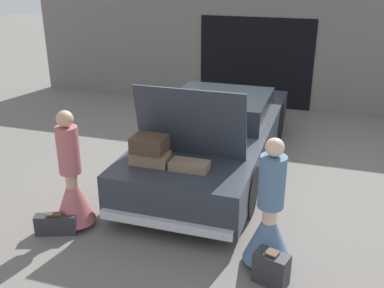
{
  "coord_description": "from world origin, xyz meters",
  "views": [
    {
      "loc": [
        1.85,
        -7.19,
        3.44
      ],
      "look_at": [
        0.0,
        -1.38,
        0.95
      ],
      "focal_mm": 42.0,
      "sensor_mm": 36.0,
      "label": 1
    }
  ],
  "objects_px": {
    "person_left": "(72,186)",
    "suitcase_beside_left_person": "(56,224)",
    "car": "(216,135)",
    "suitcase_beside_right_person": "(271,268)",
    "person_right": "(269,222)"
  },
  "relations": [
    {
      "from": "car",
      "to": "person_left",
      "type": "distance_m",
      "value": 2.87
    },
    {
      "from": "car",
      "to": "suitcase_beside_right_person",
      "type": "height_order",
      "value": "car"
    },
    {
      "from": "person_left",
      "to": "suitcase_beside_left_person",
      "type": "xyz_separation_m",
      "value": [
        -0.14,
        -0.27,
        -0.46
      ]
    },
    {
      "from": "person_right",
      "to": "suitcase_beside_left_person",
      "type": "xyz_separation_m",
      "value": [
        -2.81,
        -0.21,
        -0.45
      ]
    },
    {
      "from": "car",
      "to": "suitcase_beside_left_person",
      "type": "height_order",
      "value": "car"
    },
    {
      "from": "person_left",
      "to": "suitcase_beside_right_person",
      "type": "bearing_deg",
      "value": 69.14
    },
    {
      "from": "person_right",
      "to": "suitcase_beside_right_person",
      "type": "distance_m",
      "value": 0.53
    },
    {
      "from": "person_left",
      "to": "suitcase_beside_left_person",
      "type": "distance_m",
      "value": 0.55
    },
    {
      "from": "person_right",
      "to": "suitcase_beside_right_person",
      "type": "height_order",
      "value": "person_right"
    },
    {
      "from": "car",
      "to": "suitcase_beside_left_person",
      "type": "xyz_separation_m",
      "value": [
        -1.47,
        -2.81,
        -0.43
      ]
    },
    {
      "from": "suitcase_beside_right_person",
      "to": "person_right",
      "type": "bearing_deg",
      "value": 106.6
    },
    {
      "from": "person_left",
      "to": "suitcase_beside_left_person",
      "type": "bearing_deg",
      "value": -40.31
    },
    {
      "from": "person_right",
      "to": "suitcase_beside_right_person",
      "type": "relative_size",
      "value": 3.79
    },
    {
      "from": "car",
      "to": "person_left",
      "type": "xyz_separation_m",
      "value": [
        -1.33,
        -2.54,
        0.03
      ]
    },
    {
      "from": "suitcase_beside_right_person",
      "to": "person_left",
      "type": "bearing_deg",
      "value": 171.89
    }
  ]
}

